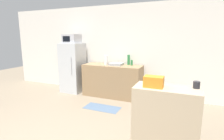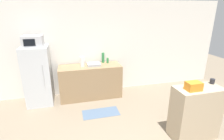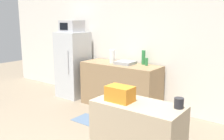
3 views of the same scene
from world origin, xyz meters
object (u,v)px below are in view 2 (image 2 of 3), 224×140
(microwave, at_px, (33,41))
(paper_towel_roll, at_px, (82,62))
(bottle_short, at_px, (108,60))
(basket, at_px, (194,86))
(jar, at_px, (212,81))
(refrigerator, at_px, (38,76))
(bottle_tall, at_px, (103,58))

(microwave, relative_size, paper_towel_roll, 1.69)
(bottle_short, distance_m, basket, 2.51)
(basket, distance_m, jar, 0.55)
(bottle_short, bearing_deg, microwave, -174.70)
(microwave, bearing_deg, jar, -30.54)
(microwave, distance_m, bottle_short, 1.96)
(microwave, height_order, basket, microwave)
(refrigerator, xyz_separation_m, paper_towel_roll, (1.13, 0.02, 0.29))
(paper_towel_roll, bearing_deg, basket, -51.71)
(basket, xyz_separation_m, jar, (0.53, 0.15, -0.03))
(refrigerator, distance_m, bottle_tall, 1.77)
(bottle_tall, distance_m, jar, 2.77)
(bottle_tall, xyz_separation_m, paper_towel_roll, (-0.60, -0.23, -0.01))
(refrigerator, height_order, bottle_tall, refrigerator)
(bottle_short, height_order, basket, basket)
(bottle_tall, xyz_separation_m, bottle_short, (0.11, -0.08, -0.07))
(refrigerator, height_order, microwave, microwave)
(basket, height_order, paper_towel_roll, paper_towel_roll)
(bottle_tall, distance_m, paper_towel_roll, 0.64)
(jar, bearing_deg, refrigerator, 149.44)
(bottle_short, bearing_deg, jar, -54.80)
(refrigerator, height_order, jar, refrigerator)
(bottle_short, xyz_separation_m, basket, (0.99, -2.31, 0.11))
(refrigerator, relative_size, basket, 5.84)
(basket, bearing_deg, refrigerator, 142.92)
(microwave, relative_size, basket, 1.76)
(bottle_short, distance_m, jar, 2.64)
(microwave, bearing_deg, basket, -37.07)
(refrigerator, bearing_deg, bottle_short, 5.26)
(bottle_short, xyz_separation_m, jar, (1.52, -2.15, 0.08))
(microwave, bearing_deg, bottle_short, 5.30)
(microwave, relative_size, bottle_short, 3.02)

